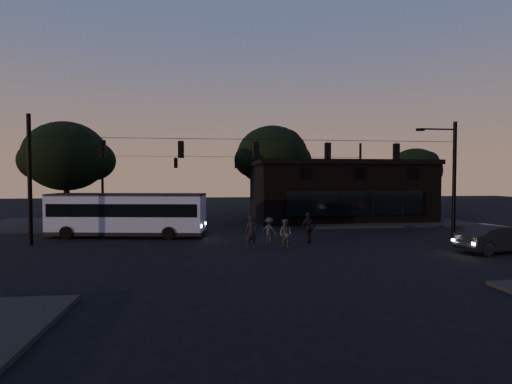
{
  "coord_description": "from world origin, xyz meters",
  "views": [
    {
      "loc": [
        -3.0,
        -20.13,
        3.85
      ],
      "look_at": [
        0.0,
        4.0,
        3.0
      ],
      "focal_mm": 28.0,
      "sensor_mm": 36.0,
      "label": 1
    }
  ],
  "objects": [
    {
      "name": "pedestrian_b",
      "position": [
        1.29,
        1.23,
        0.8
      ],
      "size": [
        0.97,
        0.98,
        1.6
      ],
      "primitive_type": "imported",
      "rotation": [
        0.0,
        0.0,
        -0.84
      ],
      "color": "#3E3C39",
      "rests_on": "ground"
    },
    {
      "name": "tree_left",
      "position": [
        -14.0,
        13.0,
        5.57
      ],
      "size": [
        6.4,
        6.4,
        8.3
      ],
      "color": "black",
      "rests_on": "ground"
    },
    {
      "name": "sidewalk_far_left",
      "position": [
        -14.0,
        14.0,
        0.07
      ],
      "size": [
        14.0,
        10.0,
        0.15
      ],
      "primitive_type": "cube",
      "color": "black",
      "rests_on": "ground"
    },
    {
      "name": "building",
      "position": [
        9.0,
        15.97,
        2.71
      ],
      "size": [
        15.4,
        10.41,
        5.4
      ],
      "color": "black",
      "rests_on": "ground"
    },
    {
      "name": "pedestrian_d",
      "position": [
        0.66,
        2.95,
        0.77
      ],
      "size": [
        1.13,
        1.07,
        1.54
      ],
      "primitive_type": "imported",
      "rotation": [
        0.0,
        0.0,
        2.45
      ],
      "color": "#202329",
      "rests_on": "ground"
    },
    {
      "name": "tree_behind",
      "position": [
        4.0,
        22.0,
        6.19
      ],
      "size": [
        7.6,
        7.6,
        9.43
      ],
      "color": "black",
      "rests_on": "ground"
    },
    {
      "name": "sidewalk_far_right",
      "position": [
        12.0,
        14.0,
        0.07
      ],
      "size": [
        14.0,
        10.0,
        0.15
      ],
      "primitive_type": "cube",
      "color": "black",
      "rests_on": "ground"
    },
    {
      "name": "pedestrian_c",
      "position": [
        2.97,
        2.83,
        0.91
      ],
      "size": [
        1.16,
        0.88,
        1.83
      ],
      "primitive_type": "imported",
      "rotation": [
        0.0,
        0.0,
        3.61
      ],
      "color": "black",
      "rests_on": "ground"
    },
    {
      "name": "ground",
      "position": [
        0.0,
        0.0,
        0.0
      ],
      "size": [
        120.0,
        120.0,
        0.0
      ],
      "primitive_type": "plane",
      "color": "black",
      "rests_on": "ground"
    },
    {
      "name": "signal_rig_far",
      "position": [
        0.0,
        20.0,
        4.2
      ],
      "size": [
        26.24,
        0.3,
        7.5
      ],
      "color": "black",
      "rests_on": "ground"
    },
    {
      "name": "pedestrian_a",
      "position": [
        -0.58,
        1.49,
        0.9
      ],
      "size": [
        0.7,
        0.51,
        1.8
      ],
      "primitive_type": "imported",
      "rotation": [
        0.0,
        0.0,
        0.12
      ],
      "color": "black",
      "rests_on": "ground"
    },
    {
      "name": "tree_right",
      "position": [
        18.0,
        18.0,
        4.63
      ],
      "size": [
        5.2,
        5.2,
        6.86
      ],
      "color": "black",
      "rests_on": "ground"
    },
    {
      "name": "bus",
      "position": [
        -8.15,
        6.69,
        1.59
      ],
      "size": [
        10.33,
        3.9,
        2.84
      ],
      "rotation": [
        0.0,
        0.0,
        -0.16
      ],
      "color": "#9AA7C4",
      "rests_on": "ground"
    },
    {
      "name": "car",
      "position": [
        11.95,
        -1.32,
        0.72
      ],
      "size": [
        4.53,
        2.21,
        1.43
      ],
      "primitive_type": "imported",
      "rotation": [
        0.0,
        0.0,
        1.74
      ],
      "color": "black",
      "rests_on": "ground"
    },
    {
      "name": "signal_rig_near",
      "position": [
        0.0,
        4.0,
        4.45
      ],
      "size": [
        26.24,
        0.3,
        7.5
      ],
      "color": "black",
      "rests_on": "ground"
    }
  ]
}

